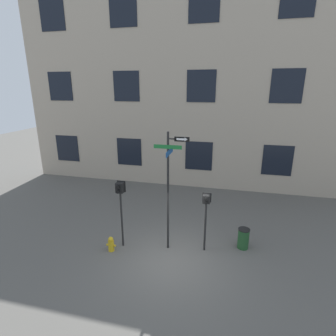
{
  "coord_description": "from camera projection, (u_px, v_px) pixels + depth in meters",
  "views": [
    {
      "loc": [
        1.87,
        -8.43,
        6.43
      ],
      "look_at": [
        -0.33,
        0.82,
        3.49
      ],
      "focal_mm": 28.0,
      "sensor_mm": 36.0,
      "label": 1
    }
  ],
  "objects": [
    {
      "name": "ground_plane",
      "position": [
        171.0,
        261.0,
        10.14
      ],
      "size": [
        60.0,
        60.0,
        0.0
      ],
      "primitive_type": "plane",
      "color": "#595651"
    },
    {
      "name": "building_facade",
      "position": [
        202.0,
        86.0,
        16.0
      ],
      "size": [
        24.0,
        0.64,
        12.98
      ],
      "color": "tan",
      "rests_on": "ground_plane"
    },
    {
      "name": "street_sign_pole",
      "position": [
        169.0,
        182.0,
        10.09
      ],
      "size": [
        1.33,
        1.08,
        4.89
      ],
      "color": "black",
      "rests_on": "ground_plane"
    },
    {
      "name": "pedestrian_signal_left",
      "position": [
        120.0,
        197.0,
        10.47
      ],
      "size": [
        0.35,
        0.4,
        2.86
      ],
      "color": "black",
      "rests_on": "ground_plane"
    },
    {
      "name": "pedestrian_signal_right",
      "position": [
        206.0,
        208.0,
        10.25
      ],
      "size": [
        0.35,
        0.4,
        2.48
      ],
      "color": "black",
      "rests_on": "ground_plane"
    },
    {
      "name": "fire_hydrant",
      "position": [
        111.0,
        244.0,
        10.68
      ],
      "size": [
        0.4,
        0.24,
        0.63
      ],
      "color": "gold",
      "rests_on": "ground_plane"
    },
    {
      "name": "trash_bin",
      "position": [
        243.0,
        238.0,
        10.84
      ],
      "size": [
        0.48,
        0.48,
        0.88
      ],
      "color": "#1E4723",
      "rests_on": "ground_plane"
    }
  ]
}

